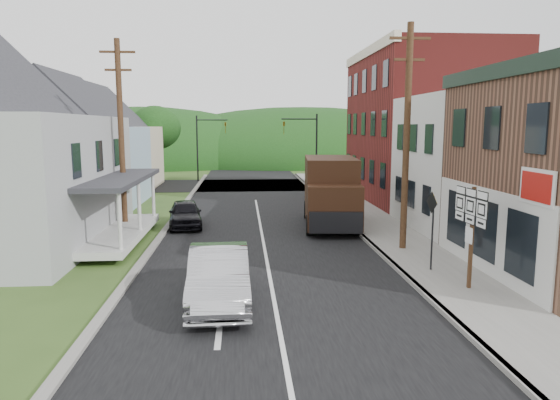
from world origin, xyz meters
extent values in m
plane|color=#2D4719|center=(0.00, 0.00, 0.00)|extent=(120.00, 120.00, 0.00)
cube|color=black|center=(0.00, 10.00, 0.00)|extent=(9.00, 90.00, 0.02)
cube|color=black|center=(0.00, 27.00, 0.00)|extent=(60.00, 9.00, 0.02)
cube|color=slate|center=(5.90, 8.00, 0.07)|extent=(2.80, 55.00, 0.15)
cube|color=slate|center=(4.55, 8.00, 0.07)|extent=(0.20, 55.00, 0.15)
cube|color=slate|center=(-4.65, 8.00, 0.06)|extent=(0.30, 55.00, 0.12)
cube|color=silver|center=(11.30, 7.50, 3.25)|extent=(8.00, 7.00, 6.50)
cube|color=maroon|center=(11.30, 17.00, 5.00)|extent=(8.00, 12.00, 10.00)
cube|color=#9ABCD2|center=(-11.00, 17.00, 2.50)|extent=(7.00, 8.00, 5.00)
cube|color=beige|center=(-11.50, 26.00, 2.50)|extent=(7.00, 8.00, 5.00)
cylinder|color=#472D19|center=(5.60, 3.50, 4.50)|extent=(0.26, 0.26, 9.00)
cube|color=#472D19|center=(5.60, 3.50, 8.40)|extent=(1.60, 0.10, 0.10)
cube|color=#472D19|center=(5.60, 3.50, 7.60)|extent=(1.20, 0.10, 0.10)
cylinder|color=#472D19|center=(-6.50, 8.00, 4.50)|extent=(0.26, 0.26, 9.00)
cube|color=#472D19|center=(-6.50, 8.00, 8.40)|extent=(1.60, 0.10, 0.10)
cube|color=#472D19|center=(-6.50, 8.00, 7.60)|extent=(1.20, 0.10, 0.10)
cylinder|color=black|center=(5.00, 23.50, 3.00)|extent=(0.14, 0.14, 6.00)
cylinder|color=black|center=(3.60, 23.50, 5.60)|extent=(2.80, 0.10, 0.10)
imported|color=olive|center=(2.40, 23.50, 4.90)|extent=(0.16, 0.20, 1.00)
cylinder|color=black|center=(-5.00, 30.50, 3.00)|extent=(0.14, 0.14, 6.00)
cylinder|color=black|center=(-3.60, 30.50, 5.60)|extent=(2.80, 0.10, 0.10)
imported|color=olive|center=(-2.40, 30.50, 4.90)|extent=(0.16, 0.20, 1.00)
cylinder|color=#382616|center=(-9.00, 32.00, 1.96)|extent=(0.36, 0.36, 3.92)
ellipsoid|color=black|center=(-9.00, 32.00, 4.90)|extent=(4.80, 4.80, 4.08)
ellipsoid|color=black|center=(0.00, 55.00, 0.00)|extent=(90.00, 30.00, 16.00)
imported|color=#B4B3B9|center=(-1.59, -1.99, 0.79)|extent=(1.85, 4.87, 1.59)
imported|color=black|center=(-3.80, 9.21, 0.67)|extent=(2.07, 4.10, 1.34)
cube|color=black|center=(3.62, 9.34, 1.90)|extent=(2.96, 5.00, 3.15)
cube|color=black|center=(3.33, 6.53, 1.36)|extent=(2.66, 1.98, 2.06)
cube|color=black|center=(3.36, 6.75, 2.22)|extent=(2.40, 1.53, 0.05)
cube|color=black|center=(3.24, 5.61, 0.81)|extent=(2.39, 0.40, 0.98)
cylinder|color=black|center=(2.21, 6.75, 0.49)|extent=(0.40, 1.00, 0.98)
cylinder|color=black|center=(4.48, 6.52, 0.49)|extent=(0.40, 1.00, 0.98)
cylinder|color=black|center=(2.65, 11.07, 0.49)|extent=(0.40, 1.00, 0.98)
cylinder|color=black|center=(4.92, 10.84, 0.49)|extent=(0.40, 1.00, 0.98)
cube|color=#472D19|center=(6.01, -1.63, 1.71)|extent=(0.10, 0.10, 3.12)
cube|color=black|center=(5.96, -1.63, 2.69)|extent=(0.16, 1.78, 0.07)
cube|color=white|center=(5.96, -2.25, 3.10)|extent=(0.05, 0.49, 0.20)
cube|color=white|center=(5.96, -2.25, 2.69)|extent=(0.05, 0.54, 0.49)
cube|color=white|center=(5.96, -2.25, 2.29)|extent=(0.05, 0.49, 0.25)
cube|color=white|center=(5.92, -1.63, 3.10)|extent=(0.05, 0.49, 0.20)
cube|color=white|center=(5.92, -1.63, 2.69)|extent=(0.05, 0.54, 0.49)
cube|color=white|center=(5.92, -1.63, 2.29)|extent=(0.05, 0.49, 0.25)
cube|color=white|center=(5.88, -1.01, 3.10)|extent=(0.05, 0.49, 0.20)
cube|color=white|center=(5.88, -1.01, 2.69)|extent=(0.05, 0.54, 0.49)
cube|color=white|center=(5.88, -1.01, 2.29)|extent=(0.05, 0.49, 0.25)
cube|color=white|center=(5.92, -1.63, 1.80)|extent=(0.04, 0.40, 0.49)
cylinder|color=black|center=(5.58, 0.38, 1.43)|extent=(0.07, 0.07, 2.56)
cube|color=black|center=(5.52, 0.38, 2.50)|extent=(0.10, 0.75, 0.75)
cube|color=yellow|center=(5.53, 0.38, 2.50)|extent=(0.10, 0.68, 0.68)
camera|label=1|loc=(-0.88, -15.89, 5.07)|focal=32.00mm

